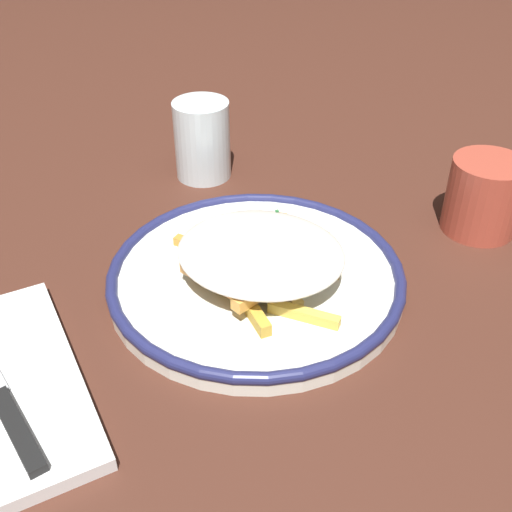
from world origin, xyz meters
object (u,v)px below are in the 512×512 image
object	(u,v)px
plate	(256,276)
water_glass	(202,140)
coffee_mug	(485,196)
fries_heap	(260,255)
knife	(0,397)

from	to	relation	value
plate	water_glass	bearing A→B (deg)	79.93
coffee_mug	fries_heap	bearing A→B (deg)	178.24
knife	coffee_mug	xyz separation A→B (m)	(0.53, 0.03, 0.03)
fries_heap	water_glass	world-z (taller)	water_glass
coffee_mug	knife	bearing A→B (deg)	-176.22
plate	coffee_mug	bearing A→B (deg)	-3.80
fries_heap	coffee_mug	size ratio (longest dim) A/B	1.99
knife	coffee_mug	distance (m)	0.53
fries_heap	knife	bearing A→B (deg)	-170.24
knife	water_glass	xyz separation A→B (m)	(0.30, 0.29, 0.03)
knife	coffee_mug	size ratio (longest dim) A/B	1.92
plate	fries_heap	world-z (taller)	fries_heap
plate	knife	bearing A→B (deg)	-168.12
fries_heap	coffee_mug	distance (m)	0.28
plate	fries_heap	size ratio (longest dim) A/B	1.37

